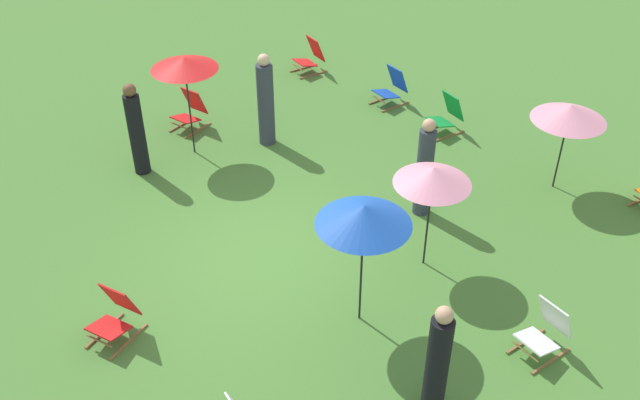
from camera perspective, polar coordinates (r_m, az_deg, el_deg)
ground_plane at (r=11.38m, az=-4.16°, el=-4.62°), size 40.00×40.00×0.00m
deckchair_0 at (r=14.65m, az=10.10°, el=6.68°), size 0.66×0.86×0.83m
deckchair_1 at (r=15.59m, az=5.76°, el=8.93°), size 0.62×0.84×0.83m
deckchair_3 at (r=16.94m, az=-0.77°, el=11.38°), size 0.64×0.85×0.83m
deckchair_6 at (r=10.26m, az=-16.08°, el=-8.88°), size 0.65×0.86×0.83m
deckchair_7 at (r=14.82m, az=-10.35°, el=7.00°), size 0.57×0.82×0.83m
deckchair_8 at (r=10.13m, az=17.61°, el=-9.99°), size 0.62×0.84×0.83m
umbrella_0 at (r=12.86m, az=19.37°, el=6.62°), size 1.28×1.28×1.66m
umbrella_1 at (r=10.38m, az=9.03°, el=1.93°), size 1.15×1.15×1.78m
umbrella_2 at (r=13.27m, az=-10.82°, el=10.68°), size 1.23×1.23×1.98m
umbrella_3 at (r=9.17m, az=3.53°, el=-1.23°), size 1.28×1.28×1.99m
person_0 at (r=11.94m, az=8.37°, el=2.45°), size 0.39×0.39×1.82m
person_1 at (r=13.31m, az=-14.49°, el=5.38°), size 0.33×0.33×1.80m
person_2 at (r=8.80m, az=9.39°, el=-12.74°), size 0.40×0.40×1.72m
person_3 at (r=13.85m, az=-4.37°, el=7.83°), size 0.39×0.39×1.88m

